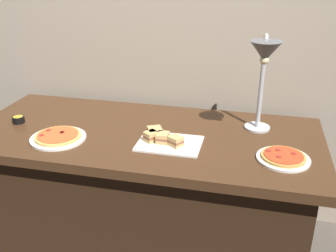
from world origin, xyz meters
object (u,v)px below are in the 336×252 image
object	(u,v)px
heat_lamp	(264,62)
sauce_cup_near	(18,119)
pizza_plate_center	(283,158)
pizza_plate_front	(58,137)
sandwich_platter	(165,140)

from	to	relation	value
heat_lamp	sauce_cup_near	xyz separation A→B (m)	(-1.33, -0.11, -0.39)
pizza_plate_center	sauce_cup_near	size ratio (longest dim) A/B	3.63
pizza_plate_front	sandwich_platter	world-z (taller)	sandwich_platter
heat_lamp	pizza_plate_front	world-z (taller)	heat_lamp
sauce_cup_near	pizza_plate_center	bearing A→B (deg)	-4.27
sandwich_platter	sauce_cup_near	distance (m)	0.88
sauce_cup_near	sandwich_platter	bearing A→B (deg)	-4.44
sauce_cup_near	heat_lamp	bearing A→B (deg)	4.65
sandwich_platter	sauce_cup_near	xyz separation A→B (m)	(-0.88, 0.07, -0.00)
heat_lamp	pizza_plate_front	size ratio (longest dim) A/B	1.82
heat_lamp	pizza_plate_center	world-z (taller)	heat_lamp
pizza_plate_front	pizza_plate_center	bearing A→B (deg)	1.94
pizza_plate_center	sauce_cup_near	world-z (taller)	sauce_cup_near
heat_lamp	sandwich_platter	world-z (taller)	heat_lamp
pizza_plate_center	sauce_cup_near	bearing A→B (deg)	175.73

